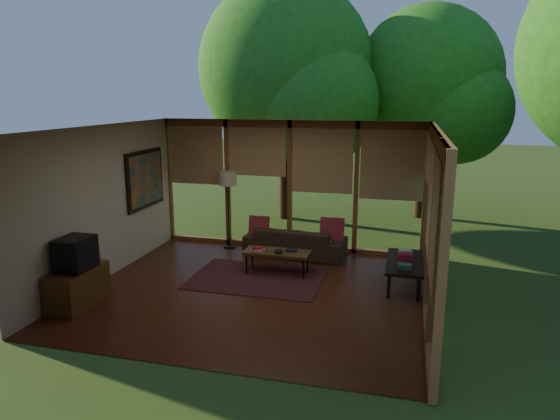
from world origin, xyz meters
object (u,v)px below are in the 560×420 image
(sofa, at_px, (295,242))
(television, at_px, (75,253))
(floor_lamp, at_px, (228,183))
(coffee_table, at_px, (277,253))
(side_console, at_px, (405,263))
(media_cabinet, at_px, (78,287))

(sofa, relative_size, television, 3.64)
(television, distance_m, floor_lamp, 3.69)
(sofa, height_order, television, television)
(coffee_table, bearing_deg, television, -140.29)
(television, distance_m, coffee_table, 3.40)
(side_console, bearing_deg, media_cabinet, -156.83)
(floor_lamp, relative_size, side_console, 1.18)
(television, bearing_deg, side_console, 23.26)
(media_cabinet, distance_m, floor_lamp, 3.82)
(floor_lamp, xyz_separation_m, side_console, (3.65, -1.37, -1.00))
(sofa, bearing_deg, media_cabinet, 54.90)
(floor_lamp, xyz_separation_m, coffee_table, (1.40, -1.30, -1.01))
(television, distance_m, side_console, 5.30)
(media_cabinet, distance_m, coffee_table, 3.39)
(coffee_table, relative_size, side_console, 0.86)
(television, bearing_deg, sofa, 50.41)
(floor_lamp, height_order, coffee_table, floor_lamp)
(television, relative_size, side_console, 0.39)
(sofa, height_order, side_console, sofa)
(television, bearing_deg, floor_lamp, 70.90)
(media_cabinet, height_order, floor_lamp, floor_lamp)
(coffee_table, bearing_deg, sofa, 85.12)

